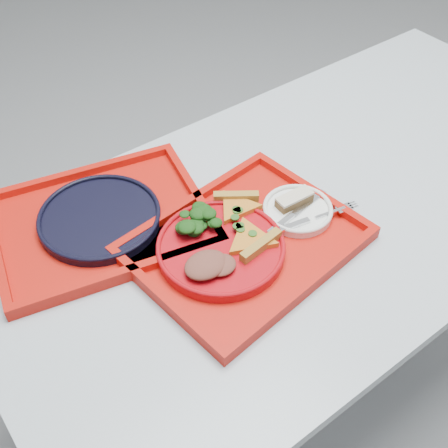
% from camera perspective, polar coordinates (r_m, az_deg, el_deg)
% --- Properties ---
extents(ground, '(10.00, 10.00, 0.00)m').
position_cam_1_polar(ground, '(1.89, 7.21, -13.74)').
color(ground, gray).
rests_on(ground, ground).
extents(table, '(1.60, 0.80, 0.75)m').
position_cam_1_polar(table, '(1.36, 9.75, 1.00)').
color(table, '#9FA8B3').
rests_on(table, ground).
extents(tray_main, '(0.49, 0.40, 0.01)m').
position_cam_1_polar(tray_main, '(1.17, 2.14, -2.15)').
color(tray_main, '#B51209').
rests_on(tray_main, table).
extents(tray_far, '(0.52, 0.44, 0.01)m').
position_cam_1_polar(tray_far, '(1.24, -12.40, 0.07)').
color(tray_far, '#B51209').
rests_on(tray_far, table).
extents(dinner_plate, '(0.26, 0.26, 0.02)m').
position_cam_1_polar(dinner_plate, '(1.14, -0.33, -2.57)').
color(dinner_plate, '#AB0B12').
rests_on(dinner_plate, tray_main).
extents(side_plate, '(0.15, 0.15, 0.01)m').
position_cam_1_polar(side_plate, '(1.23, 7.47, 1.28)').
color(side_plate, white).
rests_on(side_plate, tray_main).
extents(navy_plate, '(0.26, 0.26, 0.02)m').
position_cam_1_polar(navy_plate, '(1.23, -12.50, 0.53)').
color(navy_plate, black).
rests_on(navy_plate, tray_far).
extents(pizza_slice_a, '(0.12, 0.13, 0.02)m').
position_cam_1_polar(pizza_slice_a, '(1.13, 2.69, -1.39)').
color(pizza_slice_a, gold).
rests_on(pizza_slice_a, dinner_plate).
extents(pizza_slice_b, '(0.14, 0.15, 0.02)m').
position_cam_1_polar(pizza_slice_b, '(1.20, 1.29, 1.87)').
color(pizza_slice_b, gold).
rests_on(pizza_slice_b, dinner_plate).
extents(salad_heap, '(0.09, 0.08, 0.05)m').
position_cam_1_polar(salad_heap, '(1.15, -2.85, 0.17)').
color(salad_heap, black).
rests_on(salad_heap, dinner_plate).
extents(meat_portion, '(0.09, 0.07, 0.03)m').
position_cam_1_polar(meat_portion, '(1.08, -1.87, -4.17)').
color(meat_portion, brown).
rests_on(meat_portion, dinner_plate).
extents(dessert_bar, '(0.08, 0.04, 0.02)m').
position_cam_1_polar(dessert_bar, '(1.23, 7.16, 2.51)').
color(dessert_bar, '#452E17').
rests_on(dessert_bar, side_plate).
extents(knife, '(0.19, 0.04, 0.01)m').
position_cam_1_polar(knife, '(1.21, 7.45, 1.31)').
color(knife, silver).
rests_on(knife, side_plate).
extents(fork, '(0.19, 0.06, 0.01)m').
position_cam_1_polar(fork, '(1.20, 9.22, 0.64)').
color(fork, silver).
rests_on(fork, side_plate).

